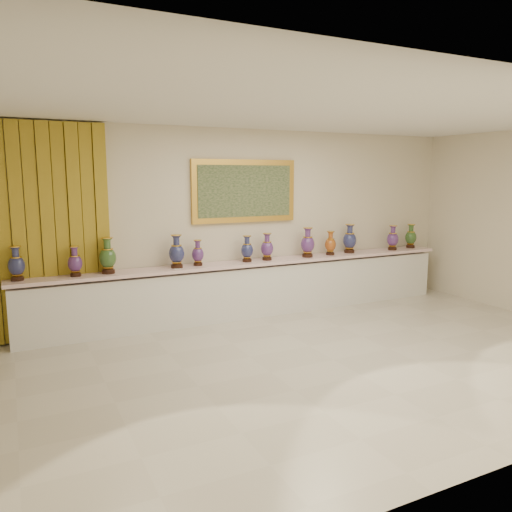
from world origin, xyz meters
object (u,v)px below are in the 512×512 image
Objects in this scene: vase_1 at (75,263)px; vase_2 at (108,257)px; vase_0 at (16,265)px; counter at (254,289)px.

vase_1 is 0.82× the size of vase_2.
vase_0 is 0.72m from vase_1.
counter is 14.28× the size of vase_2.
counter is 3.51m from vase_0.
counter is 2.39m from vase_2.
vase_1 is (0.72, -0.05, -0.02)m from vase_0.
counter is 15.94× the size of vase_0.
vase_0 is at bearing 178.58° from vase_2.
vase_0 is 0.90× the size of vase_2.
vase_0 reaches higher than vase_1.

